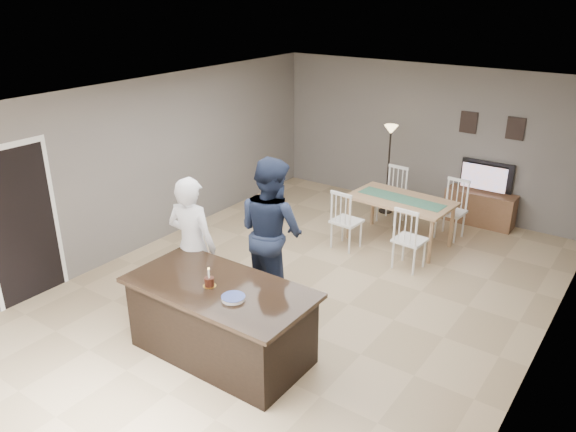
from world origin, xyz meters
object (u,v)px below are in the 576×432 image
Objects in this scene: television at (485,177)px; birthday_cake at (209,282)px; tv_console at (480,208)px; floor_lamp at (390,145)px; man at (271,231)px; dining_table at (401,207)px; woman at (192,246)px; plate_stack at (233,298)px; kitchen_island at (221,320)px.

birthday_cake is at bearing 77.29° from television.
floor_lamp is at bearing -164.52° from tv_console.
man reaches higher than dining_table.
woman is (-2.14, -5.09, 0.06)m from television.
floor_lamp is (-1.62, -0.52, 0.43)m from television.
tv_console is 0.72× the size of floor_lamp.
floor_lamp is at bearing -75.97° from man.
woman reaches higher than plate_stack.
man is at bearing -109.17° from tv_console.
woman reaches higher than dining_table.
television is at bearing 81.32° from plate_stack.
birthday_cake is (-0.09, -0.06, 0.50)m from kitchen_island.
tv_console is 1.81m from dining_table.
dining_table is (1.31, 3.45, -0.28)m from woman.
man is at bearing -87.82° from floor_lamp.
kitchen_island is 8.37× the size of plate_stack.
man is at bearing -140.49° from woman.
dining_table is (0.45, 4.07, -0.31)m from birthday_cake.
floor_lamp is (0.53, 4.57, 0.37)m from woman.
man is (-1.47, -4.31, 0.14)m from television.
floor_lamp reaches higher than tv_console.
man is at bearing 101.56° from kitchen_island.
plate_stack is (-0.88, -5.77, 0.06)m from television.
woman reaches higher than television.
floor_lamp is (-0.14, 3.79, 0.29)m from man.
kitchen_island is 1.07× the size of man.
woman is 0.94× the size of dining_table.
plate_stack reaches higher than kitchen_island.
man is (0.67, 0.78, 0.09)m from woman.
television is at bearing 66.96° from dining_table.
tv_console is 0.57m from television.
plate_stack is (-0.88, -5.70, 0.62)m from tv_console.
television reaches higher than dining_table.
dining_table reaches higher than kitchen_island.
woman is (-0.94, 0.55, 0.47)m from kitchen_island.
man reaches higher than plate_stack.
birthday_cake reaches higher than dining_table.
birthday_cake is (0.86, -0.61, 0.03)m from woman.
birthday_cake is 5.21m from floor_lamp.
plate_stack is (0.40, -0.07, -0.03)m from birthday_cake.
kitchen_island is at bearing 139.88° from woman.
man is 7.84× the size of plate_stack.
plate_stack is at bearing 123.79° from man.
kitchen_island is 1.47m from man.
plate_stack is at bearing -86.51° from dining_table.
man is 1.03× the size of dining_table.
birthday_cake is at bearing -86.34° from floor_lamp.
man is (-1.47, -4.24, 0.71)m from tv_console.
birthday_cake is 0.41m from plate_stack.
tv_console is 5.82m from birthday_cake.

